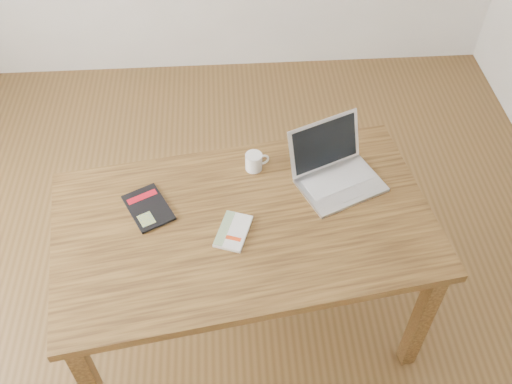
{
  "coord_description": "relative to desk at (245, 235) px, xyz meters",
  "views": [
    {
      "loc": [
        0.12,
        -1.54,
        2.49
      ],
      "look_at": [
        0.22,
        -0.06,
        0.85
      ],
      "focal_mm": 40.0,
      "sensor_mm": 36.0,
      "label": 1
    }
  ],
  "objects": [
    {
      "name": "desk",
      "position": [
        0.0,
        0.0,
        0.0
      ],
      "size": [
        1.6,
        1.06,
        0.75
      ],
      "rotation": [
        0.0,
        0.0,
        0.15
      ],
      "color": "brown",
      "rests_on": "ground"
    },
    {
      "name": "room",
      "position": [
        -0.24,
        0.12,
        0.69
      ],
      "size": [
        4.04,
        4.04,
        2.7
      ],
      "color": "brown",
      "rests_on": "ground"
    },
    {
      "name": "white_guidebook",
      "position": [
        -0.05,
        -0.05,
        0.1
      ],
      "size": [
        0.16,
        0.21,
        0.02
      ],
      "rotation": [
        0.0,
        0.0,
        -0.34
      ],
      "color": "beige",
      "rests_on": "desk"
    },
    {
      "name": "black_guidebook",
      "position": [
        -0.38,
        0.09,
        0.1
      ],
      "size": [
        0.23,
        0.26,
        0.01
      ],
      "rotation": [
        0.0,
        0.0,
        0.47
      ],
      "color": "black",
      "rests_on": "desk"
    },
    {
      "name": "laptop",
      "position": [
        0.39,
        0.21,
        0.14
      ],
      "size": [
        0.42,
        0.4,
        0.23
      ],
      "rotation": [
        0.0,
        0.0,
        0.41
      ],
      "color": "silver",
      "rests_on": "desk"
    },
    {
      "name": "coffee_mug",
      "position": [
        0.06,
        0.29,
        0.13
      ],
      "size": [
        0.1,
        0.07,
        0.08
      ],
      "rotation": [
        0.0,
        0.0,
        0.24
      ],
      "color": "white",
      "rests_on": "desk"
    }
  ]
}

